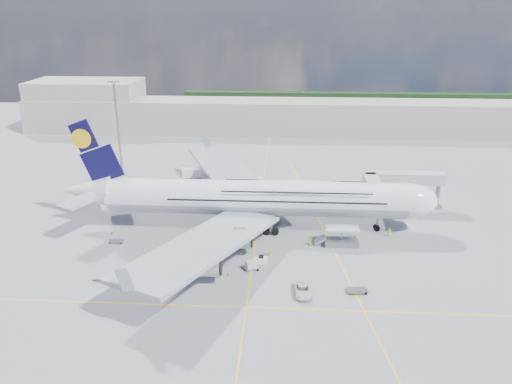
# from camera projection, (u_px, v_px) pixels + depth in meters

# --- Properties ---
(ground) EXTENTS (300.00, 300.00, 0.00)m
(ground) POSITION_uv_depth(u_px,v_px,m) (254.00, 249.00, 96.26)
(ground) COLOR gray
(ground) RESTS_ON ground
(taxi_line_main) EXTENTS (0.25, 220.00, 0.01)m
(taxi_line_main) POSITION_uv_depth(u_px,v_px,m) (254.00, 249.00, 96.26)
(taxi_line_main) COLOR yellow
(taxi_line_main) RESTS_ON ground
(taxi_line_cross) EXTENTS (120.00, 0.25, 0.01)m
(taxi_line_cross) POSITION_uv_depth(u_px,v_px,m) (246.00, 307.00, 77.55)
(taxi_line_cross) COLOR yellow
(taxi_line_cross) RESTS_ON ground
(taxi_line_diag) EXTENTS (14.16, 99.06, 0.01)m
(taxi_line_diag) POSITION_uv_depth(u_px,v_px,m) (323.00, 229.00, 104.86)
(taxi_line_diag) COLOR yellow
(taxi_line_diag) RESTS_ON ground
(airliner) EXTENTS (77.26, 79.15, 23.71)m
(airliner) POSITION_uv_depth(u_px,v_px,m) (258.00, 197.00, 103.21)
(airliner) COLOR white
(airliner) RESTS_ON ground
(jet_bridge) EXTENTS (18.80, 12.10, 8.50)m
(jet_bridge) POSITION_uv_depth(u_px,v_px,m) (392.00, 183.00, 111.85)
(jet_bridge) COLOR #B7B7BC
(jet_bridge) RESTS_ON ground
(cargo_loader) EXTENTS (8.53, 3.20, 3.67)m
(cargo_loader) POSITION_uv_depth(u_px,v_px,m) (341.00, 239.00, 97.62)
(cargo_loader) COLOR silver
(cargo_loader) RESTS_ON ground
(light_mast) EXTENTS (3.00, 0.70, 25.50)m
(light_mast) POSITION_uv_depth(u_px,v_px,m) (118.00, 127.00, 135.94)
(light_mast) COLOR gray
(light_mast) RESTS_ON ground
(terminal) EXTENTS (180.00, 16.00, 12.00)m
(terminal) POSITION_uv_depth(u_px,v_px,m) (270.00, 117.00, 183.07)
(terminal) COLOR #B2AD9E
(terminal) RESTS_ON ground
(hangar) EXTENTS (40.00, 22.00, 18.00)m
(hangar) POSITION_uv_depth(u_px,v_px,m) (88.00, 104.00, 190.50)
(hangar) COLOR #B2AD9E
(hangar) RESTS_ON ground
(tree_line) EXTENTS (160.00, 6.00, 8.00)m
(tree_line) POSITION_uv_depth(u_px,v_px,m) (362.00, 102.00, 223.70)
(tree_line) COLOR #193814
(tree_line) RESTS_ON ground
(dolly_row_a) EXTENTS (3.73, 2.53, 0.50)m
(dolly_row_a) POSITION_uv_depth(u_px,v_px,m) (103.00, 277.00, 85.63)
(dolly_row_a) COLOR gray
(dolly_row_a) RESTS_ON ground
(dolly_row_b) EXTENTS (3.22, 2.31, 0.43)m
(dolly_row_b) POSITION_uv_depth(u_px,v_px,m) (199.00, 251.00, 94.70)
(dolly_row_b) COLOR gray
(dolly_row_b) RESTS_ON ground
(dolly_row_c) EXTENTS (3.38, 1.99, 2.06)m
(dolly_row_c) POSITION_uv_depth(u_px,v_px,m) (158.00, 267.00, 87.49)
(dolly_row_c) COLOR gray
(dolly_row_c) RESTS_ON ground
(dolly_back) EXTENTS (2.91, 1.70, 0.41)m
(dolly_back) POSITION_uv_depth(u_px,v_px,m) (117.00, 241.00, 98.84)
(dolly_back) COLOR gray
(dolly_back) RESTS_ON ground
(dolly_nose_far) EXTENTS (3.55, 2.20, 0.49)m
(dolly_nose_far) POSITION_uv_depth(u_px,v_px,m) (357.00, 290.00, 81.56)
(dolly_nose_far) COLOR gray
(dolly_nose_far) RESTS_ON ground
(dolly_nose_near) EXTENTS (3.10, 2.47, 1.74)m
(dolly_nose_near) POSITION_uv_depth(u_px,v_px,m) (252.00, 265.00, 88.42)
(dolly_nose_near) COLOR gray
(dolly_nose_near) RESTS_ON ground
(baggage_tug) EXTENTS (2.46, 1.24, 1.50)m
(baggage_tug) POSITION_uv_depth(u_px,v_px,m) (261.00, 260.00, 90.78)
(baggage_tug) COLOR white
(baggage_tug) RESTS_ON ground
(catering_truck_inner) EXTENTS (7.76, 3.20, 4.59)m
(catering_truck_inner) POSITION_uv_depth(u_px,v_px,m) (252.00, 188.00, 122.27)
(catering_truck_inner) COLOR gray
(catering_truck_inner) RESTS_ON ground
(catering_truck_outer) EXTENTS (7.45, 3.93, 4.23)m
(catering_truck_outer) POSITION_uv_depth(u_px,v_px,m) (195.00, 177.00, 131.16)
(catering_truck_outer) COLOR gray
(catering_truck_outer) RESTS_ON ground
(service_van) EXTENTS (2.85, 5.55, 1.50)m
(service_van) POSITION_uv_depth(u_px,v_px,m) (303.00, 290.00, 80.85)
(service_van) COLOR silver
(service_van) RESTS_ON ground
(crew_nose) EXTENTS (0.76, 0.68, 1.74)m
(crew_nose) POSITION_uv_depth(u_px,v_px,m) (390.00, 232.00, 101.35)
(crew_nose) COLOR #E0F019
(crew_nose) RESTS_ON ground
(crew_loader) EXTENTS (0.95, 0.96, 1.56)m
(crew_loader) POSITION_uv_depth(u_px,v_px,m) (354.00, 239.00, 98.67)
(crew_loader) COLOR #BBF619
(crew_loader) RESTS_ON ground
(crew_wing) EXTENTS (0.44, 0.99, 1.67)m
(crew_wing) POSITION_uv_depth(u_px,v_px,m) (223.00, 240.00, 98.06)
(crew_wing) COLOR #95EC18
(crew_wing) RESTS_ON ground
(crew_van) EXTENTS (1.02, 0.98, 1.76)m
(crew_van) POSITION_uv_depth(u_px,v_px,m) (310.00, 241.00, 97.68)
(crew_van) COLOR #8EDF17
(crew_van) RESTS_ON ground
(crew_tug) EXTENTS (1.08, 0.75, 1.53)m
(crew_tug) POSITION_uv_depth(u_px,v_px,m) (270.00, 252.00, 93.26)
(crew_tug) COLOR #AFF119
(crew_tug) RESTS_ON ground
(cone_nose) EXTENTS (0.51, 0.51, 0.64)m
(cone_nose) POSITION_uv_depth(u_px,v_px,m) (395.00, 218.00, 109.83)
(cone_nose) COLOR #F0590C
(cone_nose) RESTS_ON ground
(cone_wing_left_inner) EXTENTS (0.39, 0.39, 0.50)m
(cone_wing_left_inner) POSITION_uv_depth(u_px,v_px,m) (254.00, 208.00, 114.99)
(cone_wing_left_inner) COLOR #F0590C
(cone_wing_left_inner) RESTS_ON ground
(cone_wing_left_outer) EXTENTS (0.46, 0.46, 0.59)m
(cone_wing_left_outer) POSITION_uv_depth(u_px,v_px,m) (203.00, 191.00, 125.65)
(cone_wing_left_outer) COLOR #F0590C
(cone_wing_left_outer) RESTS_ON ground
(cone_wing_right_inner) EXTENTS (0.39, 0.39, 0.49)m
(cone_wing_right_inner) POSITION_uv_depth(u_px,v_px,m) (228.00, 274.00, 86.83)
(cone_wing_right_inner) COLOR #F0590C
(cone_wing_right_inner) RESTS_ON ground
(cone_wing_right_outer) EXTENTS (0.49, 0.49, 0.62)m
(cone_wing_right_outer) POSITION_uv_depth(u_px,v_px,m) (154.00, 285.00, 83.09)
(cone_wing_right_outer) COLOR #F0590C
(cone_wing_right_outer) RESTS_ON ground
(cone_tail) EXTENTS (0.48, 0.48, 0.61)m
(cone_tail) POSITION_uv_depth(u_px,v_px,m) (112.00, 232.00, 102.62)
(cone_tail) COLOR #F0590C
(cone_tail) RESTS_ON ground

